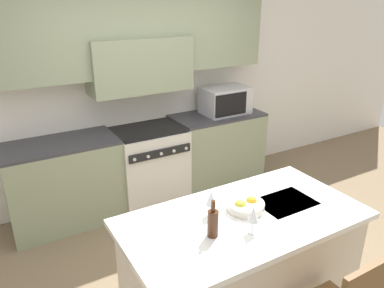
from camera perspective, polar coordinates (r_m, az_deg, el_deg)
name	(u,v)px	position (r m, az deg, el deg)	size (l,w,h in m)	color
ground_plane	(222,275)	(3.62, 4.60, -19.30)	(10.00, 10.00, 0.00)	#7A664C
back_cabinetry	(135,69)	(4.44, -8.64, 11.24)	(10.00, 0.46, 2.70)	silver
back_counter	(148,164)	(4.55, -6.67, -3.06)	(3.15, 0.62, 0.95)	gray
range_stove	(149,165)	(4.54, -6.56, -3.27)	(0.80, 0.70, 0.93)	beige
microwave	(225,100)	(4.84, 5.10, 6.63)	(0.59, 0.41, 0.34)	#B7B7BC
kitchen_island	(241,266)	(3.02, 7.47, -18.00)	(1.77, 0.92, 0.90)	beige
wine_bottle	(213,223)	(2.48, 3.20, -11.88)	(0.07, 0.07, 0.26)	#422314
wine_glass_near	(253,215)	(2.53, 9.33, -10.63)	(0.08, 0.08, 0.20)	white
wine_glass_far	(211,199)	(2.68, 2.94, -8.34)	(0.08, 0.08, 0.20)	white
fruit_bowl	(246,206)	(2.81, 8.17, -9.27)	(0.27, 0.27, 0.10)	silver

